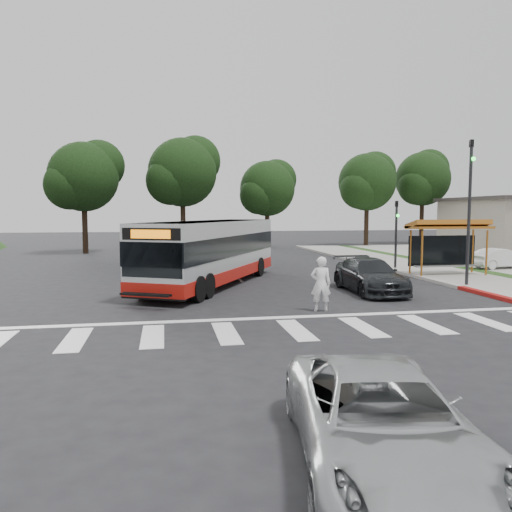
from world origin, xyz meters
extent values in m
plane|color=black|center=(0.00, 0.00, 0.00)|extent=(140.00, 140.00, 0.00)
cube|color=gray|center=(11.00, 8.00, 0.06)|extent=(4.00, 40.00, 0.12)
cube|color=#9E9991|center=(9.00, 8.00, 0.07)|extent=(0.30, 40.00, 0.15)
cube|color=maroon|center=(9.00, -2.00, 0.08)|extent=(0.32, 6.00, 0.15)
cube|color=silver|center=(0.00, -5.00, 0.01)|extent=(18.00, 2.60, 0.01)
cylinder|color=#A45D1B|center=(9.00, 4.40, 1.27)|extent=(0.10, 0.10, 2.30)
cylinder|color=#A45D1B|center=(12.60, 4.40, 1.27)|extent=(0.10, 0.10, 2.30)
cylinder|color=#A45D1B|center=(9.00, 5.60, 1.27)|extent=(0.10, 0.10, 2.30)
cylinder|color=#A45D1B|center=(12.60, 5.60, 1.27)|extent=(0.10, 0.10, 2.30)
cube|color=#A45D1B|center=(10.80, 5.00, 2.57)|extent=(4.20, 1.60, 0.12)
cube|color=#A45D1B|center=(10.80, 5.05, 2.72)|extent=(4.20, 1.32, 0.51)
cube|color=black|center=(10.80, 5.60, 1.32)|extent=(3.80, 0.06, 1.60)
cube|color=gray|center=(10.80, 5.00, 0.57)|extent=(3.60, 0.40, 0.08)
cylinder|color=black|center=(9.60, 1.50, 3.25)|extent=(0.14, 0.14, 6.50)
imported|color=black|center=(9.60, 1.50, 6.00)|extent=(0.16, 0.20, 1.00)
sphere|color=#19E533|center=(9.60, 1.32, 5.65)|extent=(0.18, 0.18, 0.18)
cylinder|color=black|center=(9.60, 8.50, 2.00)|extent=(0.14, 0.14, 4.00)
imported|color=black|center=(9.60, 8.50, 3.50)|extent=(0.16, 0.20, 1.00)
sphere|color=#19E533|center=(9.60, 8.32, 3.15)|extent=(0.18, 0.18, 0.18)
cylinder|color=black|center=(16.00, 28.00, 2.30)|extent=(0.44, 0.44, 4.40)
sphere|color=black|center=(16.00, 28.00, 6.30)|extent=(5.60, 5.60, 5.60)
sphere|color=black|center=(17.12, 28.84, 7.30)|extent=(4.20, 4.20, 4.20)
sphere|color=black|center=(15.02, 27.30, 5.60)|extent=(3.92, 3.92, 3.92)
cylinder|color=black|center=(23.00, 30.00, 2.42)|extent=(0.44, 0.44, 4.84)
sphere|color=black|center=(23.00, 30.00, 6.82)|extent=(5.60, 5.60, 5.60)
sphere|color=black|center=(24.12, 30.84, 7.92)|extent=(4.20, 4.20, 4.20)
sphere|color=black|center=(22.02, 29.30, 6.05)|extent=(3.92, 3.92, 3.92)
cylinder|color=black|center=(-2.00, 26.00, 2.42)|extent=(0.44, 0.44, 4.84)
sphere|color=black|center=(-2.00, 26.00, 6.82)|extent=(6.00, 6.00, 6.00)
sphere|color=black|center=(-0.80, 26.90, 7.92)|extent=(4.50, 4.50, 4.50)
sphere|color=black|center=(-3.05, 25.25, 6.05)|extent=(4.20, 4.20, 4.20)
cylinder|color=black|center=(6.00, 28.00, 1.98)|extent=(0.44, 0.44, 3.96)
sphere|color=black|center=(6.00, 28.00, 5.58)|extent=(5.20, 5.20, 5.20)
sphere|color=black|center=(7.04, 28.78, 6.48)|extent=(3.90, 3.90, 3.90)
sphere|color=black|center=(5.09, 27.35, 4.95)|extent=(3.64, 3.64, 3.64)
cylinder|color=black|center=(-10.00, 24.00, 2.20)|extent=(0.44, 0.44, 4.40)
sphere|color=black|center=(-10.00, 24.00, 6.20)|extent=(5.60, 5.60, 5.60)
sphere|color=black|center=(-8.88, 24.84, 7.20)|extent=(4.20, 4.20, 4.20)
sphere|color=black|center=(-10.98, 23.30, 5.50)|extent=(3.92, 3.92, 3.92)
imported|color=white|center=(1.52, -2.50, 0.93)|extent=(0.75, 0.57, 1.86)
imported|color=black|center=(4.78, 1.00, 0.70)|extent=(2.07, 4.90, 1.41)
imported|color=#ADB1B3|center=(-0.93, -12.66, 0.65)|extent=(2.89, 4.96, 1.30)
imported|color=silver|center=(15.50, 7.28, 0.68)|extent=(3.63, 1.69, 1.15)
camera|label=1|loc=(-3.65, -18.49, 3.33)|focal=35.00mm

